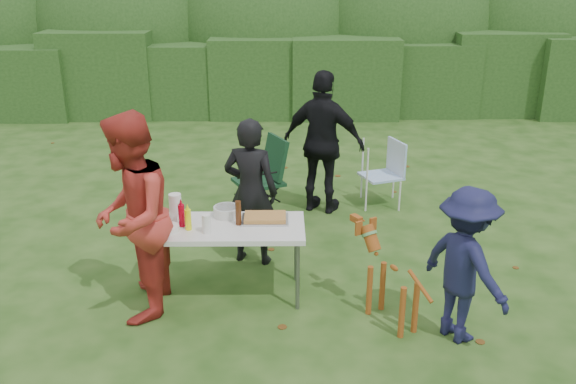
{
  "coord_description": "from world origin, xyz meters",
  "views": [
    {
      "loc": [
        0.38,
        -5.0,
        3.08
      ],
      "look_at": [
        0.44,
        0.51,
        1.0
      ],
      "focal_mm": 38.0,
      "sensor_mm": 36.0,
      "label": 1
    }
  ],
  "objects_px": {
    "beer_bottle": "(238,213)",
    "ketchup_bottle": "(182,215)",
    "person_black_puffy": "(323,143)",
    "mustard_bottle": "(188,220)",
    "lawn_chair": "(381,173)",
    "camping_chair": "(258,177)",
    "folding_table": "(226,231)",
    "paper_towel_roll": "(175,207)",
    "child": "(465,265)",
    "person_red_jacket": "(131,218)",
    "person_cook": "(251,192)",
    "dog": "(393,281)"
  },
  "relations": [
    {
      "from": "beer_bottle",
      "to": "ketchup_bottle",
      "type": "bearing_deg",
      "value": -176.57
    },
    {
      "from": "person_black_puffy",
      "to": "beer_bottle",
      "type": "relative_size",
      "value": 7.7
    },
    {
      "from": "mustard_bottle",
      "to": "lawn_chair",
      "type": "bearing_deg",
      "value": 48.32
    },
    {
      "from": "camping_chair",
      "to": "folding_table",
      "type": "bearing_deg",
      "value": 57.68
    },
    {
      "from": "beer_bottle",
      "to": "paper_towel_roll",
      "type": "height_order",
      "value": "paper_towel_roll"
    },
    {
      "from": "lawn_chair",
      "to": "child",
      "type": "bearing_deg",
      "value": 73.96
    },
    {
      "from": "child",
      "to": "beer_bottle",
      "type": "bearing_deg",
      "value": 37.57
    },
    {
      "from": "camping_chair",
      "to": "person_black_puffy",
      "type": "bearing_deg",
      "value": 163.91
    },
    {
      "from": "person_red_jacket",
      "to": "lawn_chair",
      "type": "xyz_separation_m",
      "value": [
        2.66,
        2.7,
        -0.51
      ]
    },
    {
      "from": "child",
      "to": "person_cook",
      "type": "bearing_deg",
      "value": 20.66
    },
    {
      "from": "ketchup_bottle",
      "to": "paper_towel_roll",
      "type": "bearing_deg",
      "value": 116.34
    },
    {
      "from": "mustard_bottle",
      "to": "camping_chair",
      "type": "bearing_deg",
      "value": 74.95
    },
    {
      "from": "folding_table",
      "to": "camping_chair",
      "type": "height_order",
      "value": "camping_chair"
    },
    {
      "from": "person_red_jacket",
      "to": "mustard_bottle",
      "type": "bearing_deg",
      "value": 116.13
    },
    {
      "from": "person_red_jacket",
      "to": "lawn_chair",
      "type": "relative_size",
      "value": 2.16
    },
    {
      "from": "person_cook",
      "to": "ketchup_bottle",
      "type": "bearing_deg",
      "value": 65.33
    },
    {
      "from": "lawn_chair",
      "to": "person_black_puffy",
      "type": "bearing_deg",
      "value": -5.79
    },
    {
      "from": "person_cook",
      "to": "person_black_puffy",
      "type": "relative_size",
      "value": 0.87
    },
    {
      "from": "person_black_puffy",
      "to": "dog",
      "type": "distance_m",
      "value": 2.79
    },
    {
      "from": "child",
      "to": "beer_bottle",
      "type": "height_order",
      "value": "child"
    },
    {
      "from": "folding_table",
      "to": "child",
      "type": "height_order",
      "value": "child"
    },
    {
      "from": "person_cook",
      "to": "person_red_jacket",
      "type": "distance_m",
      "value": 1.47
    },
    {
      "from": "dog",
      "to": "child",
      "type": "bearing_deg",
      "value": -142.28
    },
    {
      "from": "paper_towel_roll",
      "to": "folding_table",
      "type": "bearing_deg",
      "value": -17.86
    },
    {
      "from": "folding_table",
      "to": "mustard_bottle",
      "type": "relative_size",
      "value": 7.5
    },
    {
      "from": "dog",
      "to": "camping_chair",
      "type": "bearing_deg",
      "value": -4.53
    },
    {
      "from": "dog",
      "to": "camping_chair",
      "type": "height_order",
      "value": "camping_chair"
    },
    {
      "from": "person_red_jacket",
      "to": "child",
      "type": "relative_size",
      "value": 1.38
    },
    {
      "from": "mustard_bottle",
      "to": "paper_towel_roll",
      "type": "relative_size",
      "value": 0.77
    },
    {
      "from": "person_red_jacket",
      "to": "camping_chair",
      "type": "height_order",
      "value": "person_red_jacket"
    },
    {
      "from": "person_cook",
      "to": "mustard_bottle",
      "type": "distance_m",
      "value": 0.98
    },
    {
      "from": "person_cook",
      "to": "dog",
      "type": "bearing_deg",
      "value": 151.31
    },
    {
      "from": "paper_towel_roll",
      "to": "child",
      "type": "bearing_deg",
      "value": -19.22
    },
    {
      "from": "mustard_bottle",
      "to": "folding_table",
      "type": "bearing_deg",
      "value": 14.34
    },
    {
      "from": "folding_table",
      "to": "person_red_jacket",
      "type": "distance_m",
      "value": 0.9
    },
    {
      "from": "ketchup_bottle",
      "to": "camping_chair",
      "type": "bearing_deg",
      "value": 72.56
    },
    {
      "from": "person_red_jacket",
      "to": "ketchup_bottle",
      "type": "xyz_separation_m",
      "value": [
        0.39,
        0.31,
        -0.11
      ]
    },
    {
      "from": "child",
      "to": "camping_chair",
      "type": "relative_size",
      "value": 1.35
    },
    {
      "from": "person_red_jacket",
      "to": "person_cook",
      "type": "bearing_deg",
      "value": 135.79
    },
    {
      "from": "person_black_puffy",
      "to": "child",
      "type": "distance_m",
      "value": 3.1
    },
    {
      "from": "person_red_jacket",
      "to": "mustard_bottle",
      "type": "height_order",
      "value": "person_red_jacket"
    },
    {
      "from": "camping_chair",
      "to": "mustard_bottle",
      "type": "relative_size",
      "value": 5.12
    },
    {
      "from": "beer_bottle",
      "to": "paper_towel_roll",
      "type": "xyz_separation_m",
      "value": [
        -0.62,
        0.14,
        0.01
      ]
    },
    {
      "from": "person_cook",
      "to": "lawn_chair",
      "type": "relative_size",
      "value": 1.82
    },
    {
      "from": "person_cook",
      "to": "paper_towel_roll",
      "type": "distance_m",
      "value": 0.91
    },
    {
      "from": "person_cook",
      "to": "child",
      "type": "bearing_deg",
      "value": 156.83
    },
    {
      "from": "person_black_puffy",
      "to": "lawn_chair",
      "type": "bearing_deg",
      "value": -141.29
    },
    {
      "from": "person_red_jacket",
      "to": "child",
      "type": "bearing_deg",
      "value": 81.29
    },
    {
      "from": "folding_table",
      "to": "paper_towel_roll",
      "type": "height_order",
      "value": "paper_towel_roll"
    },
    {
      "from": "child",
      "to": "lawn_chair",
      "type": "height_order",
      "value": "child"
    }
  ]
}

